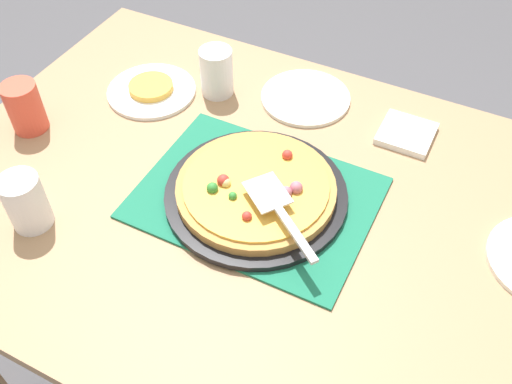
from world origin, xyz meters
TOP-DOWN VIEW (x-y plane):
  - ground_plane at (0.00, 0.00)m, footprint 8.00×8.00m
  - dining_table at (0.00, 0.00)m, footprint 1.40×1.00m
  - placemat at (0.00, 0.00)m, footprint 0.48×0.36m
  - pizza_pan at (0.00, 0.00)m, footprint 0.38×0.38m
  - pizza at (-0.00, 0.00)m, footprint 0.33×0.33m
  - plate_near_left at (0.39, -0.20)m, footprint 0.22×0.22m
  - plate_side at (0.04, -0.35)m, footprint 0.22×0.22m
  - served_slice_left at (0.39, -0.20)m, footprint 0.11×0.11m
  - cup_near at (0.57, 0.04)m, footprint 0.08×0.08m
  - cup_far at (0.25, -0.28)m, footprint 0.08×0.08m
  - cup_corner at (0.37, 0.26)m, footprint 0.08×0.08m
  - pizza_server at (-0.08, 0.06)m, footprint 0.21×0.17m
  - napkin_stack at (-0.22, -0.33)m, footprint 0.12×0.12m

SIDE VIEW (x-z plane):
  - ground_plane at x=0.00m, z-range 0.00..0.00m
  - dining_table at x=0.00m, z-range 0.27..1.02m
  - placemat at x=0.00m, z-range 0.75..0.76m
  - plate_near_left at x=0.39m, z-range 0.75..0.76m
  - plate_side at x=0.04m, z-range 0.75..0.76m
  - napkin_stack at x=-0.22m, z-range 0.75..0.77m
  - pizza_pan at x=0.00m, z-range 0.76..0.77m
  - served_slice_left at x=0.39m, z-range 0.76..0.78m
  - pizza at x=0.00m, z-range 0.76..0.81m
  - cup_near at x=0.57m, z-range 0.75..0.87m
  - cup_far at x=0.25m, z-range 0.75..0.87m
  - cup_corner at x=0.37m, z-range 0.75..0.87m
  - pizza_server at x=-0.08m, z-range 0.81..0.82m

